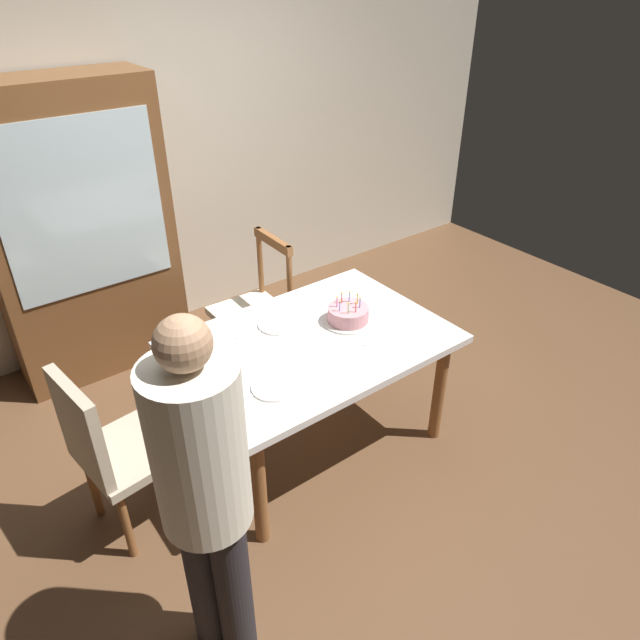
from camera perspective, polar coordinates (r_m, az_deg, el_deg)
ground at (r=3.53m, az=-0.66°, el=-11.72°), size 6.40×6.40×0.00m
back_wall at (r=4.34m, az=-16.07°, el=15.59°), size 6.40×0.10×2.60m
dining_table at (r=3.12m, az=-0.73°, el=-3.25°), size 1.41×0.99×0.73m
birthday_cake at (r=3.20m, az=2.78°, el=0.50°), size 0.28×0.28×0.16m
plate_near_celebrant at (r=2.74m, az=-4.51°, el=-6.58°), size 0.22×0.22×0.01m
plate_far_side at (r=3.19m, az=-4.16°, el=-0.43°), size 0.22×0.22×0.01m
fork_near_celebrant at (r=2.69m, az=-7.47°, el=-7.80°), size 0.18×0.04×0.01m
fork_far_side at (r=3.13m, az=-6.68°, el=-1.35°), size 0.18×0.05×0.01m
fork_near_guest at (r=3.07m, az=5.72°, el=-2.02°), size 0.18×0.05×0.01m
chair_spindle_back at (r=3.85m, az=-6.49°, el=0.84°), size 0.45×0.45×0.95m
chair_upholstered at (r=2.89m, az=-19.79°, el=-11.63°), size 0.49×0.49×0.95m
person_celebrant at (r=2.10m, az=-11.27°, el=-15.91°), size 0.32×0.32×1.59m
china_cabinet at (r=4.00m, az=-22.44°, el=7.69°), size 1.10×0.45×1.90m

